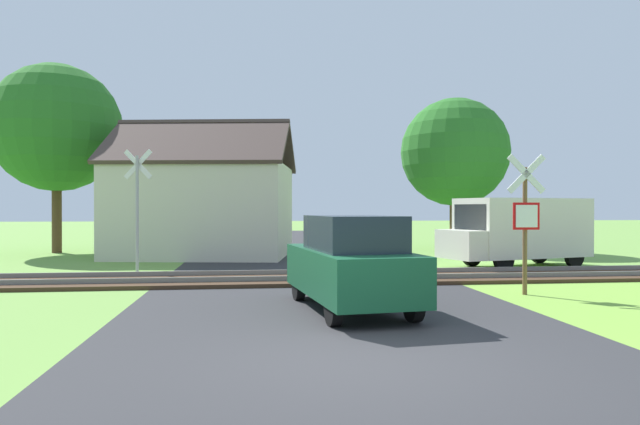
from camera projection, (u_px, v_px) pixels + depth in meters
The scene contains 10 objects.
ground_plane at pixel (365, 362), 7.10m from camera, with size 160.00×160.00×0.00m, color #6B9942.
road_asphalt at pixel (341, 328), 9.08m from camera, with size 7.60×80.00×0.01m, color #2D2D30.
rail_track at pixel (306, 279), 15.07m from camera, with size 60.00×2.60×0.22m.
stop_sign_near at pixel (526, 217), 12.58m from camera, with size 0.88×0.15×3.12m.
crossing_sign_far at pixel (137, 202), 16.50m from camera, with size 0.85×0.27×3.64m.
house at pixel (204, 207), 22.90m from camera, with size 7.76×6.85×5.49m.
tree_right at pixel (455, 152), 26.13m from camera, with size 4.94×4.94×6.97m.
tree_left at pixel (57, 128), 24.53m from camera, with size 5.48×5.48×8.13m.
mail_truck at pixel (518, 229), 18.59m from camera, with size 5.22×3.09×2.24m.
parked_car at pixel (351, 263), 10.68m from camera, with size 2.14×4.18×1.78m.
Camera 1 is at (-1.39, -6.97, 1.91)m, focal length 32.00 mm.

